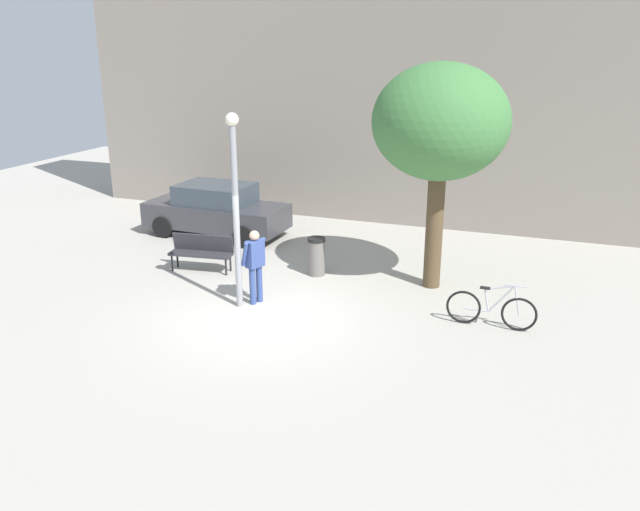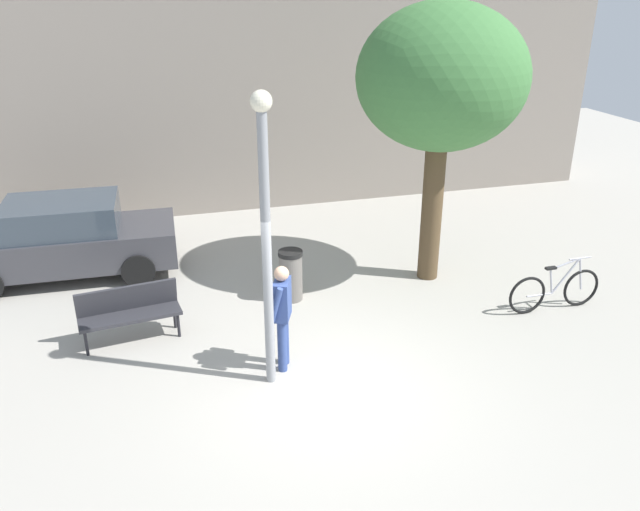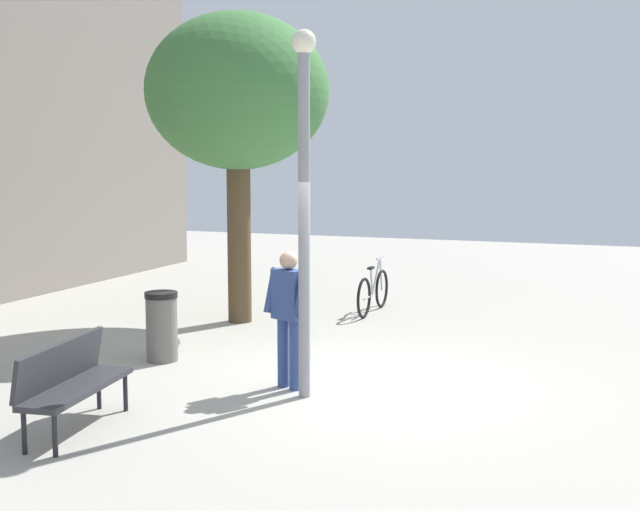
# 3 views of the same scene
# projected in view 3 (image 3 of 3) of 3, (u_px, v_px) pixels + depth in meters

# --- Properties ---
(ground_plane) EXTENTS (36.00, 36.00, 0.00)m
(ground_plane) POSITION_uv_depth(u_px,v_px,m) (355.00, 383.00, 10.15)
(ground_plane) COLOR #A8A399
(lamppost) EXTENTS (0.28, 0.28, 4.19)m
(lamppost) POSITION_uv_depth(u_px,v_px,m) (304.00, 186.00, 9.29)
(lamppost) COLOR gray
(lamppost) RESTS_ON ground_plane
(person_by_lamppost) EXTENTS (0.44, 0.63, 1.67)m
(person_by_lamppost) POSITION_uv_depth(u_px,v_px,m) (289.00, 310.00, 9.81)
(person_by_lamppost) COLOR #334784
(person_by_lamppost) RESTS_ON ground_plane
(park_bench) EXTENTS (1.65, 0.68, 0.92)m
(park_bench) POSITION_uv_depth(u_px,v_px,m) (70.00, 378.00, 8.33)
(park_bench) COLOR #2D2D33
(park_bench) RESTS_ON ground_plane
(plaza_tree) EXTENTS (3.04, 3.04, 5.15)m
(plaza_tree) POSITION_uv_depth(u_px,v_px,m) (237.00, 94.00, 13.53)
(plaza_tree) COLOR brown
(plaza_tree) RESTS_ON ground_plane
(bicycle_silver) EXTENTS (1.81, 0.08, 0.97)m
(bicycle_silver) POSITION_uv_depth(u_px,v_px,m) (373.00, 292.00, 14.73)
(bicycle_silver) COLOR black
(bicycle_silver) RESTS_ON ground_plane
(trash_bin) EXTENTS (0.45, 0.45, 0.96)m
(trash_bin) POSITION_uv_depth(u_px,v_px,m) (162.00, 326.00, 11.21)
(trash_bin) COLOR #66605B
(trash_bin) RESTS_ON ground_plane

